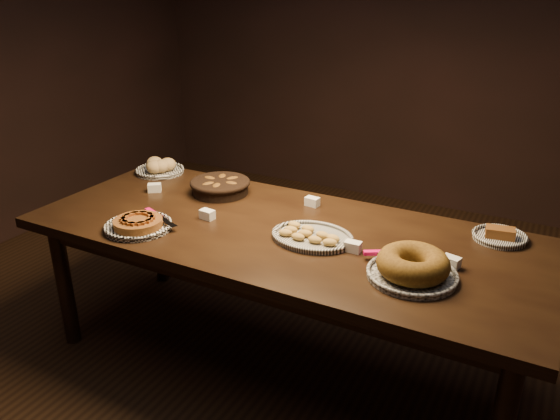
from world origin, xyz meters
The scene contains 9 objects.
ground centered at (0.00, 0.00, 0.00)m, with size 5.00×5.00×0.00m, color black.
buffet_table centered at (0.00, 0.00, 0.68)m, with size 2.40×1.00×0.75m.
apple_tart_plate centered at (-0.58, -0.31, 0.77)m, with size 0.34×0.31×0.06m.
madeleine_platter centered at (0.18, -0.04, 0.77)m, with size 0.37×0.30×0.04m.
bundt_cake_plate centered at (0.66, -0.16, 0.80)m, with size 0.41×0.38×0.11m.
croissant_basket centered at (-0.50, 0.25, 0.80)m, with size 0.35×0.35×0.08m.
bread_roll_plate centered at (-1.02, 0.37, 0.79)m, with size 0.29×0.29×0.09m.
loaf_plate centered at (0.92, 0.36, 0.77)m, with size 0.24×0.24×0.06m.
tent_cards centered at (-0.01, 0.06, 0.77)m, with size 1.70×0.44×0.04m.
Camera 1 is at (1.09, -2.04, 1.81)m, focal length 35.00 mm.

